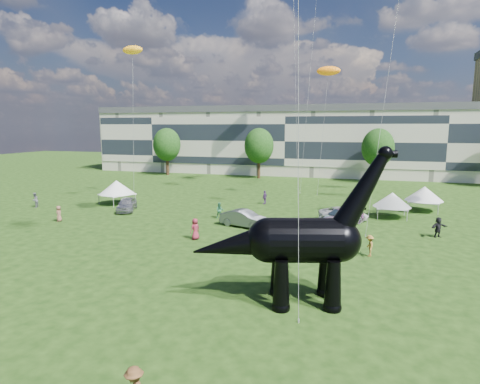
# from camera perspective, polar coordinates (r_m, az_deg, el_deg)

# --- Properties ---
(ground) EXTENTS (220.00, 220.00, 0.00)m
(ground) POSITION_cam_1_polar(r_m,az_deg,el_deg) (19.46, -0.22, -18.81)
(ground) COLOR #16330C
(ground) RESTS_ON ground
(terrace_row) EXTENTS (78.00, 11.00, 12.00)m
(terrace_row) POSITION_cam_1_polar(r_m,az_deg,el_deg) (79.57, 7.09, 6.93)
(terrace_row) COLOR beige
(terrace_row) RESTS_ON ground
(tree_far_left) EXTENTS (5.20, 5.20, 9.44)m
(tree_far_left) POSITION_cam_1_polar(r_m,az_deg,el_deg) (77.78, -10.37, 7.01)
(tree_far_left) COLOR #382314
(tree_far_left) RESTS_ON ground
(tree_mid_left) EXTENTS (5.20, 5.20, 9.44)m
(tree_mid_left) POSITION_cam_1_polar(r_m,az_deg,el_deg) (71.54, 2.72, 6.97)
(tree_mid_left) COLOR #382314
(tree_mid_left) RESTS_ON ground
(tree_mid_right) EXTENTS (5.20, 5.20, 9.44)m
(tree_mid_right) POSITION_cam_1_polar(r_m,az_deg,el_deg) (69.58, 19.04, 6.41)
(tree_mid_right) COLOR #382314
(tree_mid_right) RESTS_ON ground
(dinosaur_sculpture) EXTENTS (10.43, 4.27, 8.55)m
(dinosaur_sculpture) POSITION_cam_1_polar(r_m,az_deg,el_deg) (21.07, 8.04, -7.18)
(dinosaur_sculpture) COLOR black
(dinosaur_sculpture) RESTS_ON ground
(car_silver) EXTENTS (3.26, 4.74, 1.50)m
(car_silver) POSITION_cam_1_polar(r_m,az_deg,el_deg) (45.67, -15.81, -1.69)
(car_silver) COLOR #AAAAAE
(car_silver) RESTS_ON ground
(car_grey) EXTENTS (4.96, 2.91, 1.54)m
(car_grey) POSITION_cam_1_polar(r_m,az_deg,el_deg) (37.08, 0.65, -3.80)
(car_grey) COLOR slate
(car_grey) RESTS_ON ground
(car_white) EXTENTS (5.23, 3.60, 1.33)m
(car_white) POSITION_cam_1_polar(r_m,az_deg,el_deg) (40.83, 14.52, -3.04)
(car_white) COLOR white
(car_white) RESTS_ON ground
(car_dark) EXTENTS (4.89, 5.35, 1.50)m
(car_dark) POSITION_cam_1_polar(r_m,az_deg,el_deg) (39.16, 14.15, -3.41)
(car_dark) COLOR #595960
(car_dark) RESTS_ON ground
(gazebo_near) EXTENTS (3.74, 3.74, 2.58)m
(gazebo_near) POSITION_cam_1_polar(r_m,az_deg,el_deg) (43.49, 20.82, -1.06)
(gazebo_near) COLOR white
(gazebo_near) RESTS_ON ground
(gazebo_far) EXTENTS (4.56, 4.56, 2.75)m
(gazebo_far) POSITION_cam_1_polar(r_m,az_deg,el_deg) (48.01, 24.73, -0.24)
(gazebo_far) COLOR silver
(gazebo_far) RESTS_ON ground
(gazebo_left) EXTENTS (5.36, 5.36, 2.86)m
(gazebo_left) POSITION_cam_1_polar(r_m,az_deg,el_deg) (49.91, -17.14, 0.62)
(gazebo_left) COLOR white
(gazebo_left) RESTS_ON ground
(visitors) EXTENTS (54.06, 37.40, 1.85)m
(visitors) POSITION_cam_1_polar(r_m,az_deg,el_deg) (33.03, 1.28, -5.32)
(visitors) COLOR slate
(visitors) RESTS_ON ground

